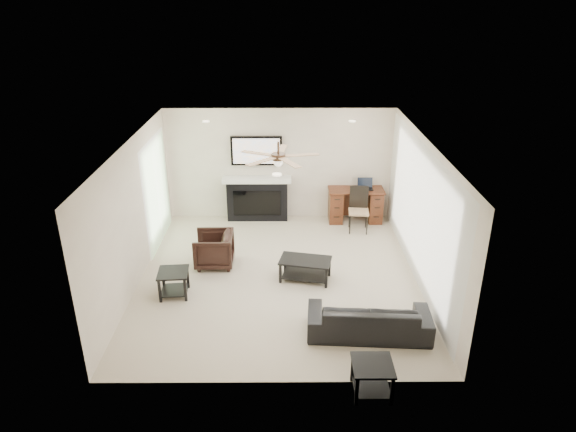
# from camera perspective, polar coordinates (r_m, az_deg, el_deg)

# --- Properties ---
(room_shell) EXTENTS (5.50, 5.54, 2.52)m
(room_shell) POSITION_cam_1_polar(r_m,az_deg,el_deg) (8.75, 0.17, 3.05)
(room_shell) COLOR #B8A994
(room_shell) RESTS_ON ground
(sofa) EXTENTS (1.88, 0.84, 0.54)m
(sofa) POSITION_cam_1_polar(r_m,az_deg,el_deg) (7.95, 8.99, -11.17)
(sofa) COLOR black
(sofa) RESTS_ON ground
(armchair) EXTENTS (0.73, 0.71, 0.65)m
(armchair) POSITION_cam_1_polar(r_m,az_deg,el_deg) (9.75, -8.24, -3.69)
(armchair) COLOR black
(armchair) RESTS_ON ground
(coffee_table) EXTENTS (0.98, 0.68, 0.40)m
(coffee_table) POSITION_cam_1_polar(r_m,az_deg,el_deg) (9.24, 1.92, -5.96)
(coffee_table) COLOR black
(coffee_table) RESTS_ON ground
(end_table_near) EXTENTS (0.52, 0.52, 0.45)m
(end_table_near) POSITION_cam_1_polar(r_m,az_deg,el_deg) (6.98, 9.29, -17.37)
(end_table_near) COLOR black
(end_table_near) RESTS_ON ground
(end_table_left) EXTENTS (0.54, 0.54, 0.45)m
(end_table_left) POSITION_cam_1_polar(r_m,az_deg,el_deg) (8.99, -12.55, -7.30)
(end_table_left) COLOR black
(end_table_left) RESTS_ON ground
(fireplace_unit) EXTENTS (1.52, 0.34, 1.91)m
(fireplace_unit) POSITION_cam_1_polar(r_m,az_deg,el_deg) (11.37, -3.48, 4.05)
(fireplace_unit) COLOR black
(fireplace_unit) RESTS_ON ground
(desk) EXTENTS (1.22, 0.56, 0.76)m
(desk) POSITION_cam_1_polar(r_m,az_deg,el_deg) (11.59, 7.48, 1.23)
(desk) COLOR #411610
(desk) RESTS_ON ground
(desk_chair) EXTENTS (0.46, 0.47, 0.97)m
(desk_chair) POSITION_cam_1_polar(r_m,az_deg,el_deg) (11.04, 7.87, 0.64)
(desk_chair) COLOR black
(desk_chair) RESTS_ON ground
(laptop) EXTENTS (0.33, 0.24, 0.23)m
(laptop) POSITION_cam_1_polar(r_m,az_deg,el_deg) (11.42, 8.62, 3.49)
(laptop) COLOR black
(laptop) RESTS_ON desk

